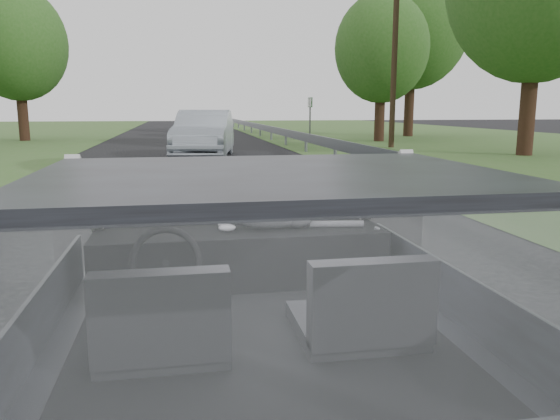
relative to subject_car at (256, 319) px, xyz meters
name	(u,v)px	position (x,y,z in m)	size (l,w,h in m)	color
subject_car	(256,319)	(0.00, 0.00, 0.00)	(1.80, 4.00, 1.45)	black
dashboard	(240,256)	(0.00, 0.62, 0.12)	(1.58, 0.45, 0.30)	black
driver_seat	(162,316)	(-0.40, -0.29, 0.16)	(0.50, 0.72, 0.42)	black
passenger_seat	(363,303)	(0.40, -0.29, 0.16)	(0.50, 0.72, 0.42)	black
steering_wheel	(166,262)	(-0.40, 0.33, 0.20)	(0.36, 0.36, 0.04)	black
cat	(271,212)	(0.17, 0.62, 0.37)	(0.63, 0.20, 0.28)	slate
guardrail	(378,154)	(4.30, 10.00, -0.15)	(0.05, 90.00, 0.32)	gray
other_car	(204,134)	(0.51, 16.36, 0.07)	(1.92, 4.85, 1.60)	#A7B2BF
highway_sign	(310,118)	(6.83, 27.42, 0.39)	(0.09, 0.89, 2.22)	#186B20
utility_pole	(394,60)	(8.53, 19.71, 2.87)	(0.23, 0.23, 7.19)	#2D2316
tree_1	(535,20)	(11.71, 15.19, 3.86)	(6.05, 6.05, 9.16)	#26551A
tree_2	(381,70)	(9.58, 23.99, 2.76)	(4.60, 4.60, 6.97)	#26551A
tree_3	(412,50)	(13.04, 28.39, 4.24)	(6.55, 6.55, 9.92)	#26551A
tree_6	(19,67)	(-8.10, 27.69, 2.95)	(4.86, 4.86, 7.36)	#26551A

